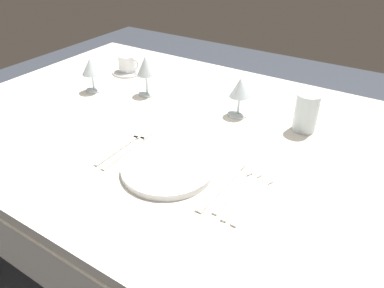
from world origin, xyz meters
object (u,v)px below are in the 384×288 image
at_px(wine_glass_right, 240,90).
at_px(coffee_cup_left, 128,63).
at_px(dinner_plate, 168,168).
at_px(spoon_dessert, 247,187).
at_px(wine_glass_centre, 91,68).
at_px(drink_tumbler, 306,115).
at_px(spoon_soup, 238,183).
at_px(wine_glass_left, 146,68).
at_px(spoon_tea, 258,193).
at_px(fork_inner, 123,146).
at_px(fork_outer, 130,148).
at_px(dinner_knife, 222,187).

bearing_deg(wine_glass_right, coffee_cup_left, 170.40).
height_order(dinner_plate, spoon_dessert, dinner_plate).
height_order(wine_glass_centre, drink_tumbler, wine_glass_centre).
distance_m(wine_glass_right, drink_tumbler, 0.22).
height_order(spoon_dessert, wine_glass_centre, wine_glass_centre).
relative_size(coffee_cup_left, wine_glass_centre, 0.78).
xyz_separation_m(spoon_dessert, wine_glass_centre, (-0.75, 0.22, 0.09)).
height_order(coffee_cup_left, drink_tumbler, drink_tumbler).
bearing_deg(spoon_soup, dinner_plate, -164.93).
xyz_separation_m(dinner_plate, wine_glass_left, (-0.35, 0.35, 0.09)).
distance_m(dinner_plate, spoon_dessert, 0.21).
bearing_deg(wine_glass_right, wine_glass_centre, -167.98).
xyz_separation_m(coffee_cup_left, wine_glass_right, (0.57, -0.10, 0.05)).
relative_size(spoon_tea, drink_tumbler, 1.77).
bearing_deg(drink_tumbler, spoon_tea, -89.11).
bearing_deg(wine_glass_left, spoon_dessert, -28.43).
xyz_separation_m(fork_inner, wine_glass_left, (-0.17, 0.33, 0.10)).
height_order(fork_outer, wine_glass_right, wine_glass_right).
bearing_deg(wine_glass_centre, spoon_soup, -16.78).
height_order(dinner_plate, spoon_soup, dinner_plate).
bearing_deg(drink_tumbler, coffee_cup_left, 174.56).
xyz_separation_m(dinner_plate, fork_outer, (-0.16, 0.03, -0.01)).
bearing_deg(coffee_cup_left, wine_glass_right, -9.60).
xyz_separation_m(fork_inner, spoon_soup, (0.36, 0.02, 0.00)).
bearing_deg(wine_glass_left, fork_outer, -59.36).
relative_size(spoon_tea, wine_glass_left, 1.45).
bearing_deg(wine_glass_left, fork_inner, -62.71).
xyz_separation_m(dinner_plate, wine_glass_right, (0.02, 0.39, 0.08)).
relative_size(coffee_cup_left, wine_glass_right, 0.77).
xyz_separation_m(spoon_dessert, coffee_cup_left, (-0.76, 0.43, 0.04)).
distance_m(spoon_soup, spoon_tea, 0.06).
xyz_separation_m(spoon_tea, wine_glass_left, (-0.59, 0.31, 0.10)).
relative_size(fork_outer, spoon_tea, 1.01).
relative_size(wine_glass_centre, wine_glass_right, 0.98).
distance_m(spoon_soup, wine_glass_left, 0.62).
height_order(coffee_cup_left, wine_glass_right, wine_glass_right).
bearing_deg(wine_glass_centre, wine_glass_right, 12.02).
distance_m(spoon_soup, wine_glass_right, 0.39).
bearing_deg(spoon_soup, wine_glass_left, 150.27).
height_order(spoon_tea, wine_glass_left, wine_glass_left).
height_order(coffee_cup_left, wine_glass_left, wine_glass_left).
bearing_deg(coffee_cup_left, fork_outer, -48.88).
bearing_deg(drink_tumbler, wine_glass_centre, -169.78).
bearing_deg(dinner_plate, spoon_dessert, 13.62).
xyz_separation_m(fork_inner, wine_glass_centre, (-0.36, 0.24, 0.09)).
xyz_separation_m(dinner_plate, dinner_knife, (0.15, 0.02, -0.01)).
bearing_deg(wine_glass_centre, fork_inner, -33.72).
bearing_deg(coffee_cup_left, fork_inner, -50.73).
relative_size(dinner_knife, wine_glass_right, 1.74).
relative_size(spoon_tea, wine_glass_right, 1.63).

